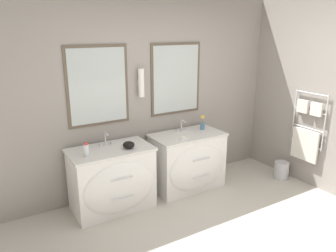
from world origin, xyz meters
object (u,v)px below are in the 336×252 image
at_px(vanity_right, 188,161).
at_px(waste_bin, 281,170).
at_px(vanity_left, 113,179).
at_px(toiletry_bottle, 86,150).
at_px(amenity_bowl, 129,145).
at_px(flower_vase, 203,123).

relative_size(vanity_right, waste_bin, 3.89).
bearing_deg(vanity_left, waste_bin, -10.89).
height_order(vanity_left, toiletry_bottle, toiletry_bottle).
bearing_deg(vanity_right, toiletry_bottle, -177.73).
height_order(amenity_bowl, flower_vase, flower_vase).
bearing_deg(flower_vase, waste_bin, -28.31).
xyz_separation_m(vanity_left, amenity_bowl, (0.20, -0.06, 0.43)).
bearing_deg(waste_bin, amenity_bowl, 169.68).
distance_m(vanity_left, waste_bin, 2.56).
relative_size(amenity_bowl, waste_bin, 0.56).
relative_size(flower_vase, waste_bin, 0.83).
bearing_deg(toiletry_bottle, vanity_right, 2.27).
distance_m(toiletry_bottle, flower_vase, 1.75).
height_order(toiletry_bottle, flower_vase, flower_vase).
xyz_separation_m(vanity_left, vanity_right, (1.12, 0.00, 0.00)).
xyz_separation_m(toiletry_bottle, flower_vase, (1.74, 0.15, 0.02)).
bearing_deg(amenity_bowl, flower_vase, 7.46).
xyz_separation_m(toiletry_bottle, waste_bin, (2.81, -0.42, -0.73)).
distance_m(amenity_bowl, waste_bin, 2.44).
bearing_deg(amenity_bowl, vanity_right, 3.86).
xyz_separation_m(flower_vase, waste_bin, (1.07, -0.58, -0.75)).
distance_m(vanity_left, vanity_right, 1.12).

